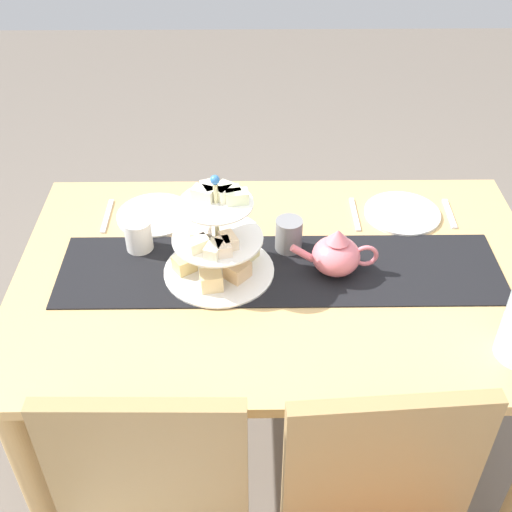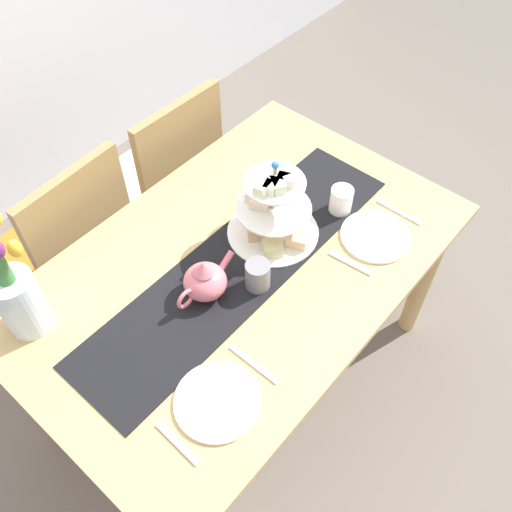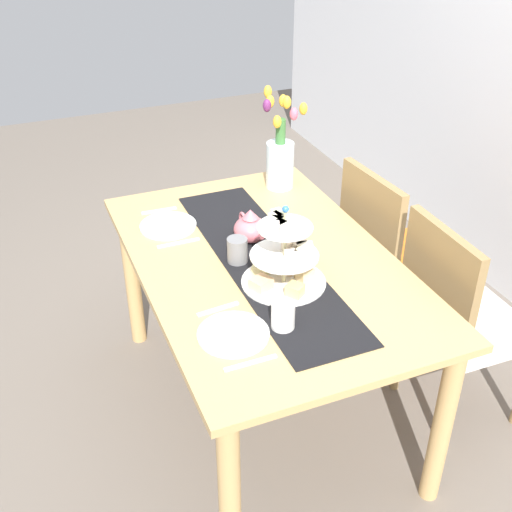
{
  "view_description": "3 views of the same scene",
  "coord_description": "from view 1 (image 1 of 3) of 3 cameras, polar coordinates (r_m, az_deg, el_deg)",
  "views": [
    {
      "loc": [
        0.08,
        1.34,
        1.89
      ],
      "look_at": [
        0.07,
        0.04,
        0.84
      ],
      "focal_mm": 45.27,
      "sensor_mm": 36.0,
      "label": 1
    },
    {
      "loc": [
        -0.78,
        -0.74,
        2.12
      ],
      "look_at": [
        0.0,
        -0.07,
        0.84
      ],
      "focal_mm": 38.96,
      "sensor_mm": 36.0,
      "label": 2
    },
    {
      "loc": [
        1.88,
        -0.81,
        2.04
      ],
      "look_at": [
        0.09,
        -0.07,
        0.84
      ],
      "focal_mm": 45.39,
      "sensor_mm": 36.0,
      "label": 3
    }
  ],
  "objects": [
    {
      "name": "ground_plane",
      "position": [
        2.32,
        1.71,
        -15.7
      ],
      "size": [
        8.0,
        8.0,
        0.0
      ],
      "primitive_type": "plane",
      "color": "#6B6056"
    },
    {
      "name": "dining_table",
      "position": [
        1.83,
        2.09,
        -4.09
      ],
      "size": [
        1.45,
        0.92,
        0.75
      ],
      "color": "tan",
      "rests_on": "ground_plane"
    },
    {
      "name": "table_runner",
      "position": [
        1.76,
        2.16,
        -1.21
      ],
      "size": [
        1.21,
        0.3,
        0.0
      ],
      "primitive_type": "cube",
      "color": "black",
      "rests_on": "dining_table"
    },
    {
      "name": "tiered_cake_stand",
      "position": [
        1.7,
        -3.34,
        1.11
      ],
      "size": [
        0.3,
        0.3,
        0.3
      ],
      "color": "beige",
      "rests_on": "table_runner"
    },
    {
      "name": "teapot",
      "position": [
        1.74,
        7.12,
        0.13
      ],
      "size": [
        0.24,
        0.13,
        0.14
      ],
      "color": "#D66B75",
      "rests_on": "table_runner"
    },
    {
      "name": "dinner_plate_left",
      "position": [
        2.02,
        12.8,
        3.7
      ],
      "size": [
        0.23,
        0.23,
        0.01
      ],
      "primitive_type": "cylinder",
      "color": "white",
      "rests_on": "dining_table"
    },
    {
      "name": "fork_left",
      "position": [
        2.06,
        16.72,
        3.62
      ],
      "size": [
        0.02,
        0.15,
        0.01
      ],
      "primitive_type": "cube",
      "rotation": [
        0.0,
        0.0,
        -0.04
      ],
      "color": "silver",
      "rests_on": "dining_table"
    },
    {
      "name": "knife_left",
      "position": [
        1.99,
        8.72,
        3.67
      ],
      "size": [
        0.01,
        0.17,
        0.01
      ],
      "primitive_type": "cube",
      "rotation": [
        0.0,
        0.0,
        0.0
      ],
      "color": "silver",
      "rests_on": "dining_table"
    },
    {
      "name": "dinner_plate_right",
      "position": [
        1.99,
        -8.93,
        3.6
      ],
      "size": [
        0.23,
        0.23,
        0.01
      ],
      "primitive_type": "cylinder",
      "color": "white",
      "rests_on": "dining_table"
    },
    {
      "name": "fork_right",
      "position": [
        1.97,
        -4.74,
        3.61
      ],
      "size": [
        0.03,
        0.15,
        0.01
      ],
      "primitive_type": "cube",
      "rotation": [
        0.0,
        0.0,
        0.1
      ],
      "color": "silver",
      "rests_on": "dining_table"
    },
    {
      "name": "knife_right",
      "position": [
        2.01,
        -13.01,
        3.47
      ],
      "size": [
        0.01,
        0.17,
        0.01
      ],
      "primitive_type": "cube",
      "rotation": [
        0.0,
        0.0,
        0.01
      ],
      "color": "silver",
      "rests_on": "dining_table"
    },
    {
      "name": "mug_grey",
      "position": [
        1.81,
        2.92,
        1.9
      ],
      "size": [
        0.08,
        0.08,
        0.09
      ],
      "primitive_type": "cylinder",
      "color": "slate",
      "rests_on": "table_runner"
    },
    {
      "name": "mug_white_text",
      "position": [
        1.84,
        -10.34,
        1.79
      ],
      "size": [
        0.08,
        0.08,
        0.09
      ],
      "primitive_type": "cylinder",
      "color": "white",
      "rests_on": "dining_table"
    }
  ]
}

